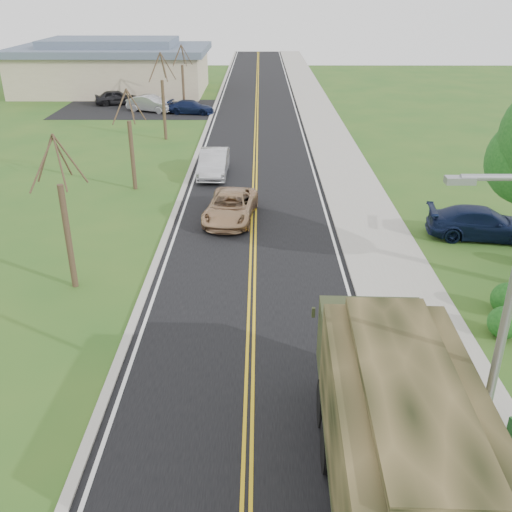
{
  "coord_description": "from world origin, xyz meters",
  "views": [
    {
      "loc": [
        0.28,
        -9.84,
        10.73
      ],
      "look_at": [
        0.16,
        9.02,
        1.8
      ],
      "focal_mm": 40.0,
      "sensor_mm": 36.0,
      "label": 1
    }
  ],
  "objects_px": {
    "suv_champagne": "(231,207)",
    "utility_box_near": "(435,395)",
    "military_truck": "(395,421)",
    "pickup_navy": "(482,223)",
    "sedan_silver": "(214,163)"
  },
  "relations": [
    {
      "from": "sedan_silver",
      "to": "pickup_navy",
      "type": "bearing_deg",
      "value": -35.25
    },
    {
      "from": "military_truck",
      "to": "sedan_silver",
      "type": "distance_m",
      "value": 25.67
    },
    {
      "from": "suv_champagne",
      "to": "utility_box_near",
      "type": "height_order",
      "value": "suv_champagne"
    },
    {
      "from": "sedan_silver",
      "to": "pickup_navy",
      "type": "relative_size",
      "value": 0.96
    },
    {
      "from": "utility_box_near",
      "to": "pickup_navy",
      "type": "bearing_deg",
      "value": 60.23
    },
    {
      "from": "pickup_navy",
      "to": "sedan_silver",
      "type": "bearing_deg",
      "value": 61.58
    },
    {
      "from": "sedan_silver",
      "to": "military_truck",
      "type": "bearing_deg",
      "value": -76.0
    },
    {
      "from": "pickup_navy",
      "to": "utility_box_near",
      "type": "relative_size",
      "value": 6.28
    },
    {
      "from": "military_truck",
      "to": "utility_box_near",
      "type": "height_order",
      "value": "military_truck"
    },
    {
      "from": "suv_champagne",
      "to": "utility_box_near",
      "type": "bearing_deg",
      "value": -59.69
    },
    {
      "from": "military_truck",
      "to": "utility_box_near",
      "type": "relative_size",
      "value": 10.24
    },
    {
      "from": "pickup_navy",
      "to": "utility_box_near",
      "type": "xyz_separation_m",
      "value": [
        -5.55,
        -12.15,
        -0.23
      ]
    },
    {
      "from": "suv_champagne",
      "to": "sedan_silver",
      "type": "distance_m",
      "value": 7.62
    },
    {
      "from": "military_truck",
      "to": "pickup_navy",
      "type": "relative_size",
      "value": 1.63
    },
    {
      "from": "military_truck",
      "to": "pickup_navy",
      "type": "xyz_separation_m",
      "value": [
        7.51,
        15.24,
        -1.58
      ]
    }
  ]
}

